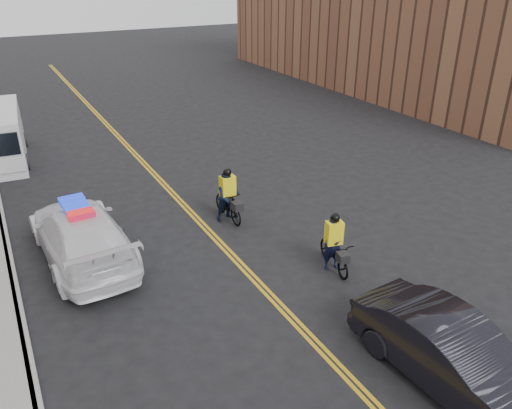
{
  "coord_description": "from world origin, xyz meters",
  "views": [
    {
      "loc": [
        -5.63,
        -10.03,
        8.1
      ],
      "look_at": [
        1.09,
        2.24,
        1.3
      ],
      "focal_mm": 35.0,
      "sensor_mm": 36.0,
      "label": 1
    }
  ],
  "objects": [
    {
      "name": "center_line_left",
      "position": [
        -0.08,
        8.0,
        0.01
      ],
      "size": [
        0.1,
        60.0,
        0.01
      ],
      "primitive_type": "cube",
      "color": "gold",
      "rests_on": "ground"
    },
    {
      "name": "curb",
      "position": [
        -6.0,
        8.0,
        0.07
      ],
      "size": [
        0.2,
        60.0,
        0.15
      ],
      "primitive_type": "cube",
      "color": "gray",
      "rests_on": "ground"
    },
    {
      "name": "center_line_right",
      "position": [
        0.08,
        8.0,
        0.01
      ],
      "size": [
        0.1,
        60.0,
        0.01
      ],
      "primitive_type": "cube",
      "color": "gold",
      "rests_on": "ground"
    },
    {
      "name": "cyclist_far",
      "position": [
        0.98,
        4.03,
        0.75
      ],
      "size": [
        0.86,
        1.89,
        1.9
      ],
      "rotation": [
        0.0,
        0.0,
        0.02
      ],
      "color": "black",
      "rests_on": "ground"
    },
    {
      "name": "police_cruiser",
      "position": [
        -3.98,
        3.83,
        0.83
      ],
      "size": [
        2.6,
        5.8,
        1.81
      ],
      "rotation": [
        0.0,
        0.0,
        3.19
      ],
      "color": "white",
      "rests_on": "ground"
    },
    {
      "name": "ground",
      "position": [
        0.0,
        0.0,
        0.0
      ],
      "size": [
        120.0,
        120.0,
        0.0
      ],
      "primitive_type": "plane",
      "color": "black",
      "rests_on": "ground"
    },
    {
      "name": "dark_sedan",
      "position": [
        1.76,
        -5.02,
        0.76
      ],
      "size": [
        1.9,
        4.73,
        1.53
      ],
      "primitive_type": "imported",
      "rotation": [
        0.0,
        0.0,
        0.06
      ],
      "color": "black",
      "rests_on": "ground"
    },
    {
      "name": "cyclist_near",
      "position": [
        2.27,
        -0.23,
        0.62
      ],
      "size": [
        0.99,
        1.92,
        1.79
      ],
      "rotation": [
        0.0,
        0.0,
        -0.2
      ],
      "color": "black",
      "rests_on": "ground"
    },
    {
      "name": "building_across",
      "position": [
        22.0,
        18.0,
        5.5
      ],
      "size": [
        12.0,
        30.0,
        11.0
      ],
      "primitive_type": "cube",
      "color": "brown",
      "rests_on": "ground"
    }
  ]
}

